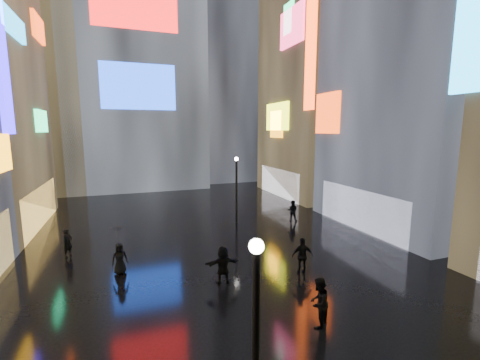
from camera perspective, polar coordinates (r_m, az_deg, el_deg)
name	(u,v)px	position (r m, az deg, el deg)	size (l,w,h in m)	color
ground	(202,233)	(23.12, -6.82, -9.41)	(140.00, 140.00, 0.00)	black
building_right_mid	(426,20)	(28.86, 30.21, 23.32)	(10.28, 13.70, 30.00)	black
building_right_far	(321,68)	(38.29, 14.28, 18.75)	(10.28, 12.00, 28.00)	black
tower_main	(133,20)	(47.48, -18.53, 25.30)	(16.00, 14.20, 42.00)	black
tower_flank_right	(219,63)	(50.36, -3.68, 20.04)	(12.00, 12.00, 34.00)	black
tower_flank_left	(35,79)	(44.76, -32.64, 14.92)	(10.00, 10.00, 26.00)	black
lamp_near	(256,347)	(7.21, 2.79, -27.57)	(0.30, 0.30, 5.20)	black
lamp_far	(236,186)	(24.73, -0.63, -1.10)	(0.30, 0.30, 5.20)	black
pedestrian_1	(319,303)	(12.97, 13.81, -20.40)	(0.91, 0.71, 1.87)	black
pedestrian_3	(302,256)	(16.95, 11.04, -13.09)	(1.09, 0.46, 1.87)	black
pedestrian_4	(120,259)	(17.74, -20.60, -12.97)	(0.78, 0.51, 1.59)	black
pedestrian_5	(223,265)	(15.72, -3.06, -14.85)	(1.68, 0.54, 1.81)	black
pedestrian_6	(68,243)	(21.18, -28.30, -9.83)	(0.60, 0.39, 1.64)	black
pedestrian_7	(292,211)	(26.05, 9.29, -5.40)	(0.84, 0.65, 1.72)	black
umbrella_2	(118,235)	(17.33, -20.83, -9.13)	(0.98, 1.00, 0.90)	black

